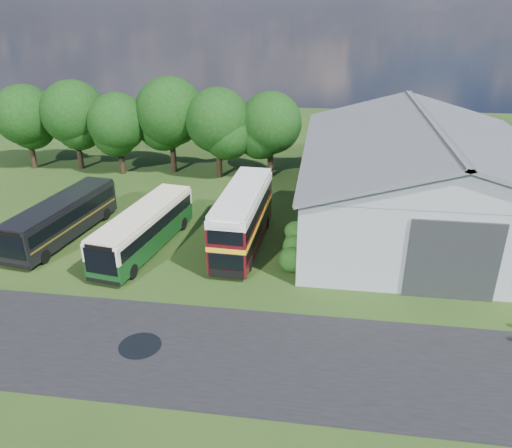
% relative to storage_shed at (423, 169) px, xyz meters
% --- Properties ---
extents(ground, '(120.00, 120.00, 0.00)m').
position_rel_storage_shed_xyz_m(ground, '(-15.00, -15.98, -4.17)').
color(ground, '#1E3A12').
rests_on(ground, ground).
extents(asphalt_road, '(60.00, 8.00, 0.02)m').
position_rel_storage_shed_xyz_m(asphalt_road, '(-12.00, -18.98, -4.17)').
color(asphalt_road, black).
rests_on(asphalt_road, ground).
extents(puddle, '(2.20, 2.20, 0.01)m').
position_rel_storage_shed_xyz_m(puddle, '(-16.50, -18.98, -4.17)').
color(puddle, black).
rests_on(puddle, ground).
extents(storage_shed, '(18.80, 24.80, 8.15)m').
position_rel_storage_shed_xyz_m(storage_shed, '(0.00, 0.00, 0.00)').
color(storage_shed, gray).
rests_on(storage_shed, ground).
extents(tree_far_left, '(6.12, 6.12, 8.64)m').
position_rel_storage_shed_xyz_m(tree_far_left, '(-38.00, 8.02, 1.40)').
color(tree_far_left, black).
rests_on(tree_far_left, ground).
extents(tree_left_a, '(6.46, 6.46, 9.12)m').
position_rel_storage_shed_xyz_m(tree_left_a, '(-33.00, 8.52, 1.71)').
color(tree_left_a, black).
rests_on(tree_left_a, ground).
extents(tree_left_b, '(5.78, 5.78, 8.16)m').
position_rel_storage_shed_xyz_m(tree_left_b, '(-28.00, 7.52, 1.09)').
color(tree_left_b, black).
rests_on(tree_left_b, ground).
extents(tree_mid, '(6.80, 6.80, 9.60)m').
position_rel_storage_shed_xyz_m(tree_mid, '(-23.00, 8.82, 2.02)').
color(tree_mid, black).
rests_on(tree_mid, ground).
extents(tree_right_a, '(6.26, 6.26, 8.83)m').
position_rel_storage_shed_xyz_m(tree_right_a, '(-18.00, 7.82, 1.52)').
color(tree_right_a, black).
rests_on(tree_right_a, ground).
extents(tree_right_b, '(5.98, 5.98, 8.45)m').
position_rel_storage_shed_xyz_m(tree_right_b, '(-13.00, 8.62, 1.27)').
color(tree_right_b, black).
rests_on(tree_right_b, ground).
extents(shrub_front, '(1.70, 1.70, 1.70)m').
position_rel_storage_shed_xyz_m(shrub_front, '(-9.40, -9.98, -4.17)').
color(shrub_front, '#194714').
rests_on(shrub_front, ground).
extents(shrub_mid, '(1.60, 1.60, 1.60)m').
position_rel_storage_shed_xyz_m(shrub_mid, '(-9.40, -7.98, -4.17)').
color(shrub_mid, '#194714').
rests_on(shrub_mid, ground).
extents(shrub_back, '(1.80, 1.80, 1.80)m').
position_rel_storage_shed_xyz_m(shrub_back, '(-9.40, -5.98, -4.17)').
color(shrub_back, '#194714').
rests_on(shrub_back, ground).
extents(bus_green_single, '(4.15, 11.19, 3.02)m').
position_rel_storage_shed_xyz_m(bus_green_single, '(-19.88, -8.48, -2.56)').
color(bus_green_single, black).
rests_on(bus_green_single, ground).
extents(bus_maroon_double, '(3.02, 10.25, 4.36)m').
position_rel_storage_shed_xyz_m(bus_maroon_double, '(-13.13, -7.03, -1.99)').
color(bus_maroon_double, black).
rests_on(bus_maroon_double, ground).
extents(bus_dark_single, '(3.98, 11.03, 2.97)m').
position_rel_storage_shed_xyz_m(bus_dark_single, '(-26.52, -7.48, -2.58)').
color(bus_dark_single, black).
rests_on(bus_dark_single, ground).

